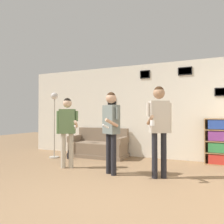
% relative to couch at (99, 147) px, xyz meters
% --- Properties ---
extents(ground_plane, '(20.00, 20.00, 0.00)m').
position_rel_couch_xyz_m(ground_plane, '(1.35, -3.31, -0.28)').
color(ground_plane, '#846647').
extents(wall_back, '(7.96, 0.08, 2.70)m').
position_rel_couch_xyz_m(wall_back, '(1.35, 0.42, 1.07)').
color(wall_back, silver).
rests_on(wall_back, ground_plane).
extents(couch, '(1.68, 0.80, 0.83)m').
position_rel_couch_xyz_m(couch, '(0.00, 0.00, 0.00)').
color(couch, '#7A6651').
rests_on(couch, ground_plane).
extents(floor_lamp, '(0.28, 0.28, 1.88)m').
position_rel_couch_xyz_m(floor_lamp, '(-1.09, -0.67, 1.02)').
color(floor_lamp, '#ADA89E').
rests_on(floor_lamp, ground_plane).
extents(person_player_foreground_left, '(0.58, 0.38, 1.62)m').
position_rel_couch_xyz_m(person_player_foreground_left, '(-0.04, -1.55, 0.71)').
color(person_player_foreground_left, '#B7AD99').
rests_on(person_player_foreground_left, ground_plane).
extents(person_player_foreground_center, '(0.44, 0.60, 1.69)m').
position_rel_couch_xyz_m(person_player_foreground_center, '(1.12, -1.66, 0.76)').
color(person_player_foreground_center, black).
rests_on(person_player_foreground_center, ground_plane).
extents(person_watcher_holding_cup, '(0.45, 0.57, 1.78)m').
position_rel_couch_xyz_m(person_watcher_holding_cup, '(2.08, -1.54, 0.82)').
color(person_watcher_holding_cup, black).
rests_on(person_watcher_holding_cup, ground_plane).
extents(bottle_on_floor, '(0.07, 0.07, 0.24)m').
position_rel_couch_xyz_m(bottle_on_floor, '(-0.62, -0.66, -0.19)').
color(bottle_on_floor, black).
rests_on(bottle_on_floor, ground_plane).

